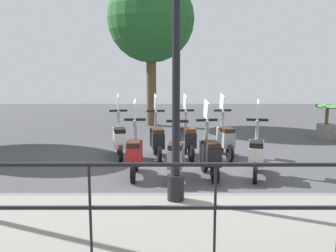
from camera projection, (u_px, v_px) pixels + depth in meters
ground_plane at (191, 168)px, 8.25m from camera, size 28.00×28.00×0.00m
promenade_walkway at (205, 224)px, 5.12m from camera, size 2.20×20.00×0.15m
fence_railing at (215, 192)px, 3.96m from camera, size 0.04×16.03×1.07m
lamp_post_near at (176, 88)px, 5.57m from camera, size 0.26×0.90×3.96m
tree_distant at (151, 19)px, 13.53m from camera, size 3.16×3.16×5.49m
potted_palm at (326, 124)px, 11.48m from camera, size 1.06×0.66×1.05m
scooter_near_0 at (256, 154)px, 7.48m from camera, size 1.21×0.51×1.54m
scooter_near_1 at (210, 154)px, 7.44m from camera, size 1.23×0.46×1.54m
scooter_near_2 at (176, 156)px, 7.29m from camera, size 1.23×0.44×1.54m
scooter_near_3 at (134, 153)px, 7.51m from camera, size 1.23×0.44×1.54m
scooter_far_0 at (225, 138)px, 9.09m from camera, size 1.23×0.45×1.54m
scooter_far_1 at (188, 138)px, 9.09m from camera, size 1.23×0.47×1.54m
scooter_far_2 at (157, 139)px, 8.98m from camera, size 1.23×0.46×1.54m
scooter_far_3 at (120, 139)px, 9.03m from camera, size 1.22×0.48×1.54m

